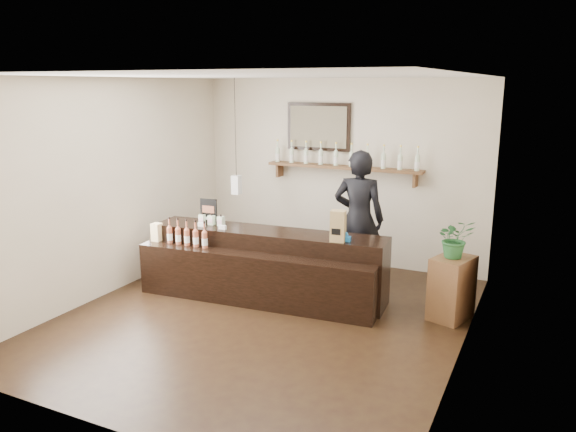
# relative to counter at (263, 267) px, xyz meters

# --- Properties ---
(ground) EXTENTS (5.00, 5.00, 0.00)m
(ground) POSITION_rel_counter_xyz_m (0.32, -0.58, -0.41)
(ground) COLOR black
(ground) RESTS_ON ground
(room_shell) EXTENTS (5.00, 5.00, 5.00)m
(room_shell) POSITION_rel_counter_xyz_m (0.32, -0.58, 1.29)
(room_shell) COLOR beige
(room_shell) RESTS_ON ground
(back_wall_decor) EXTENTS (2.66, 0.96, 1.69)m
(back_wall_decor) POSITION_rel_counter_xyz_m (0.16, 1.79, 1.35)
(back_wall_decor) COLOR #56331D
(back_wall_decor) RESTS_ON ground
(counter) EXTENTS (3.16, 1.07, 1.02)m
(counter) POSITION_rel_counter_xyz_m (0.00, 0.00, 0.00)
(counter) COLOR black
(counter) RESTS_ON ground
(promo_sign) EXTENTS (0.24, 0.05, 0.34)m
(promo_sign) POSITION_rel_counter_xyz_m (-0.87, 0.10, 0.63)
(promo_sign) COLOR black
(promo_sign) RESTS_ON counter
(paper_bag) EXTENTS (0.19, 0.15, 0.38)m
(paper_bag) POSITION_rel_counter_xyz_m (1.01, 0.02, 0.65)
(paper_bag) COLOR olive
(paper_bag) RESTS_ON counter
(tape_dispenser) EXTENTS (0.14, 0.06, 0.12)m
(tape_dispenser) POSITION_rel_counter_xyz_m (1.09, 0.07, 0.51)
(tape_dispenser) COLOR blue
(tape_dispenser) RESTS_ON counter
(side_cabinet) EXTENTS (0.51, 0.61, 0.75)m
(side_cabinet) POSITION_rel_counter_xyz_m (2.32, 0.36, -0.03)
(side_cabinet) COLOR #56331D
(side_cabinet) RESTS_ON ground
(potted_plant) EXTENTS (0.54, 0.52, 0.46)m
(potted_plant) POSITION_rel_counter_xyz_m (2.32, 0.36, 0.57)
(potted_plant) COLOR #255C2C
(potted_plant) RESTS_ON side_cabinet
(shopkeeper) EXTENTS (0.83, 0.60, 2.12)m
(shopkeeper) POSITION_rel_counter_xyz_m (0.96, 0.97, 0.65)
(shopkeeper) COLOR black
(shopkeeper) RESTS_ON ground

